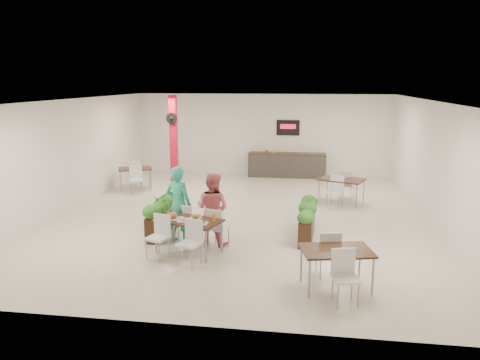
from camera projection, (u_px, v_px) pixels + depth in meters
The scene contains 12 objects.
ground at pixel (241, 216), 13.06m from camera, with size 12.00×12.00×0.00m, color beige.
room_shell at pixel (241, 145), 12.64m from camera, with size 10.10×12.10×3.22m.
red_column at pixel (174, 139), 16.81m from camera, with size 0.40×0.41×3.20m.
service_counter at pixel (287, 164), 18.29m from camera, with size 3.00×0.64×2.20m.
main_table at pixel (188, 225), 10.19m from camera, with size 1.68×1.93×0.92m.
diner_man at pixel (179, 204), 10.82m from camera, with size 0.66×0.43×1.81m, color #28AE90.
diner_woman at pixel (213, 209), 10.72m from camera, with size 0.81×0.63×1.67m, color #E06373.
planter_left at pixel (162, 213), 11.56m from camera, with size 0.42×1.92×1.00m.
planter_right at pixel (307, 217), 11.21m from camera, with size 0.48×1.90×0.99m.
side_table_a at pixel (135, 172), 16.16m from camera, with size 1.32×1.66×0.92m.
side_table_b at pixel (342, 182), 14.39m from camera, with size 1.53×1.66×0.92m.
side_table_c at pixel (336, 256), 8.40m from camera, with size 1.39×1.67×0.92m.
Camera 1 is at (1.78, -12.43, 3.72)m, focal length 35.00 mm.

